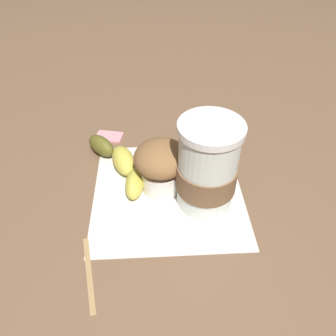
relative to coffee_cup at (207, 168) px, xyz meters
The scene contains 7 objects.
ground_plane 0.09m from the coffee_cup, 29.93° to the right, with size 3.00×3.00×0.00m, color brown.
paper_napkin 0.09m from the coffee_cup, 29.93° to the right, with size 0.23×0.23×0.00m, color white.
coffee_cup is the anchor object (origin of this frame).
muffin 0.07m from the coffee_cup, 37.32° to the right, with size 0.08×0.08×0.08m.
banana 0.16m from the coffee_cup, 39.86° to the right, with size 0.09×0.17×0.04m.
sugar_packet 0.24m from the coffee_cup, 57.30° to the right, with size 0.05×0.03×0.01m, color pink.
wooden_stirrer 0.21m from the coffee_cup, 25.42° to the left, with size 0.11×0.01×0.00m, color tan.
Camera 1 is at (0.08, 0.35, 0.38)m, focal length 35.00 mm.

